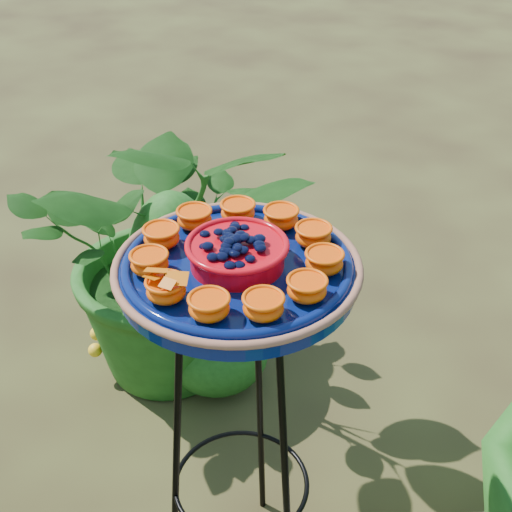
# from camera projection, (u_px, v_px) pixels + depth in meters

# --- Properties ---
(tripod_stand) EXTENTS (0.36, 0.36, 0.80)m
(tripod_stand) POSITION_uv_depth(u_px,v_px,m) (240.00, 413.00, 1.39)
(tripod_stand) COLOR black
(tripod_stand) RESTS_ON ground
(feeder_dish) EXTENTS (0.50, 0.50, 0.10)m
(feeder_dish) POSITION_uv_depth(u_px,v_px,m) (237.00, 265.00, 1.20)
(feeder_dish) COLOR #061550
(feeder_dish) RESTS_ON tripod_stand
(shrub_back_left) EXTENTS (1.01, 0.97, 0.86)m
(shrub_back_left) POSITION_uv_depth(u_px,v_px,m) (173.00, 245.00, 2.00)
(shrub_back_left) COLOR #194913
(shrub_back_left) RESTS_ON ground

